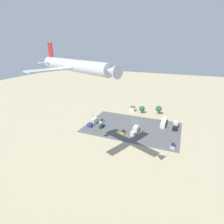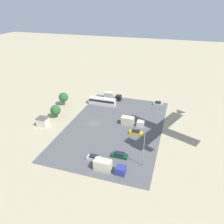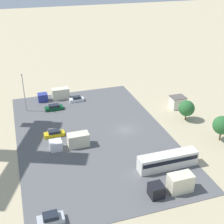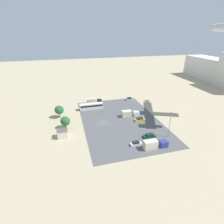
% 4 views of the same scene
% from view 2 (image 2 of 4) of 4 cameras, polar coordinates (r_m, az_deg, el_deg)
% --- Properties ---
extents(ground_plane, '(400.00, 400.00, 0.00)m').
position_cam_2_polar(ground_plane, '(82.15, -4.64, -2.95)').
color(ground_plane, tan).
extents(parking_lot_surface, '(52.26, 33.62, 0.08)m').
position_cam_2_polar(parking_lot_surface, '(79.79, 0.70, -3.82)').
color(parking_lot_surface, '#565659').
rests_on(parking_lot_surface, ground).
extents(shed_building, '(3.29, 3.88, 3.19)m').
position_cam_2_polar(shed_building, '(83.68, -17.65, -2.41)').
color(shed_building, silver).
rests_on(shed_building, ground).
extents(bus, '(2.53, 11.87, 3.09)m').
position_cam_2_polar(bus, '(95.41, -2.57, 2.86)').
color(bus, silver).
rests_on(bus, ground).
extents(parked_car_0, '(1.99, 4.15, 1.63)m').
position_cam_2_polar(parked_car_0, '(97.47, 11.95, 2.18)').
color(parked_car_0, '#ADB2B7').
rests_on(parked_car_0, ground).
extents(parked_car_1, '(1.71, 4.03, 1.44)m').
position_cam_2_polar(parked_car_1, '(64.66, -4.79, -11.82)').
color(parked_car_1, silver).
rests_on(parked_car_1, ground).
extents(parked_car_2, '(1.81, 4.65, 1.42)m').
position_cam_2_polar(parked_car_2, '(75.77, 6.27, -5.31)').
color(parked_car_2, gold).
rests_on(parked_car_2, ground).
extents(parked_car_3, '(1.92, 4.76, 1.44)m').
position_cam_2_polar(parked_car_3, '(65.38, 2.02, -11.21)').
color(parked_car_3, '#0C4723').
rests_on(parked_car_3, ground).
extents(parked_truck_0, '(2.36, 8.75, 3.11)m').
position_cam_2_polar(parked_truck_0, '(60.43, -1.10, -14.02)').
color(parked_truck_0, navy).
rests_on(parked_truck_0, ground).
extents(parked_truck_1, '(2.44, 8.42, 2.89)m').
position_cam_2_polar(parked_truck_1, '(80.57, 5.06, -2.47)').
color(parked_truck_1, silver).
rests_on(parked_truck_1, ground).
extents(parked_truck_2, '(2.45, 7.86, 3.32)m').
position_cam_2_polar(parked_truck_2, '(100.53, -0.06, 4.14)').
color(parked_truck_2, black).
rests_on(parked_truck_2, ground).
extents(tree_near_shed, '(3.93, 3.93, 5.15)m').
position_cam_2_polar(tree_near_shed, '(87.19, -14.57, 0.48)').
color(tree_near_shed, brown).
rests_on(tree_near_shed, ground).
extents(tree_apron_mid, '(4.10, 4.10, 5.84)m').
position_cam_2_polar(tree_apron_mid, '(96.40, -12.56, 3.79)').
color(tree_apron_mid, brown).
rests_on(tree_apron_mid, ground).
extents(light_pole_lot_centre, '(0.90, 0.28, 10.13)m').
position_cam_2_polar(light_pole_lot_centre, '(60.08, 8.26, -9.61)').
color(light_pole_lot_centre, gray).
rests_on(light_pole_lot_centre, ground).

